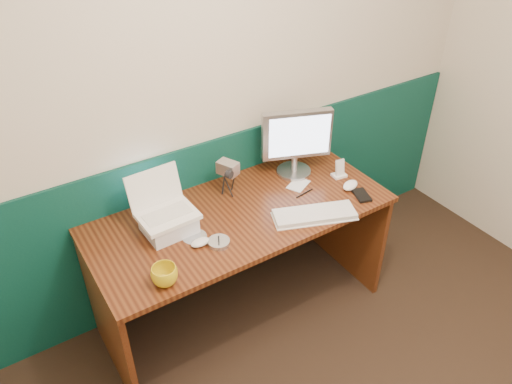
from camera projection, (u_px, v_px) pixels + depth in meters
back_wall at (224, 93)px, 2.64m from camera, size 3.50×0.04×2.50m
wainscot at (229, 208)px, 3.06m from camera, size 3.48×0.02×1.00m
desk at (242, 265)px, 2.83m from camera, size 1.60×0.70×0.75m
laptop_riser at (169, 224)px, 2.47m from camera, size 0.25×0.21×0.08m
laptop at (165, 199)px, 2.38m from camera, size 0.29×0.22×0.23m
monitor at (295, 143)px, 2.81m from camera, size 0.41×0.25×0.39m
keyboard at (314, 215)px, 2.58m from camera, size 0.45×0.28×0.02m
mouse_right at (350, 185)px, 2.79m from camera, size 0.13×0.10×0.04m
mouse_left at (200, 242)px, 2.39m from camera, size 0.10×0.06×0.03m
mug at (165, 275)px, 2.17m from camera, size 0.13×0.13×0.09m
camcorder at (228, 178)px, 2.69m from camera, size 0.14×0.16×0.21m
cd_spindle at (219, 242)px, 2.40m from camera, size 0.11×0.11×0.02m
cd_loose_a at (194, 237)px, 2.45m from camera, size 0.12×0.12×0.00m
pen at (305, 193)px, 2.75m from camera, size 0.12×0.03×0.01m
papers at (298, 185)px, 2.82m from camera, size 0.16×0.14×0.00m
dock at (339, 175)px, 2.89m from camera, size 0.09×0.07×0.01m
music_player at (340, 167)px, 2.86m from camera, size 0.06×0.03×0.09m
pda at (362, 195)px, 2.73m from camera, size 0.11×0.14×0.01m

